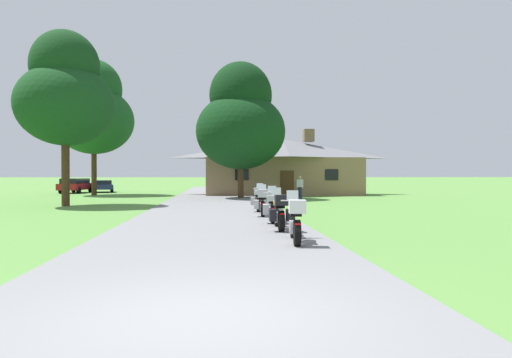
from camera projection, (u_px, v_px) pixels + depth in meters
ground_plane at (215, 206)px, 25.48m from camera, size 500.00×500.00×0.00m
asphalt_driveway at (215, 208)px, 23.49m from camera, size 6.40×80.00×0.06m
motorcycle_yellow_nearest_to_camera at (295, 221)px, 11.46m from camera, size 0.68×2.08×1.30m
motorcycle_yellow_second_in_row at (280, 212)px, 14.08m from camera, size 0.73×2.08×1.30m
motorcycle_blue_third_in_row at (273, 207)px, 16.31m from camera, size 0.83×2.08×1.30m
motorcycle_white_fourth_in_row at (263, 203)px, 18.86m from camera, size 0.83×2.08×1.30m
motorcycle_blue_farthest_in_row at (259, 199)px, 21.28m from camera, size 0.89×2.08×1.30m
stone_lodge at (282, 166)px, 39.71m from camera, size 14.03×6.38×5.79m
bystander_white_shirt_near_lodge at (300, 186)px, 32.84m from camera, size 0.44×0.40×1.67m
tree_by_lodge_front at (241, 121)px, 32.89m from camera, size 6.54×6.54×10.01m
tree_left_near at (65, 94)px, 25.35m from camera, size 5.41×5.41×9.92m
tree_left_far at (94, 111)px, 38.52m from camera, size 6.75×6.75×11.64m
parked_red_suv_far_left at (76, 185)px, 43.29m from camera, size 2.27×4.76×1.40m
parked_navy_sedan_far_left at (103, 186)px, 45.11m from camera, size 2.85×4.53×1.20m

